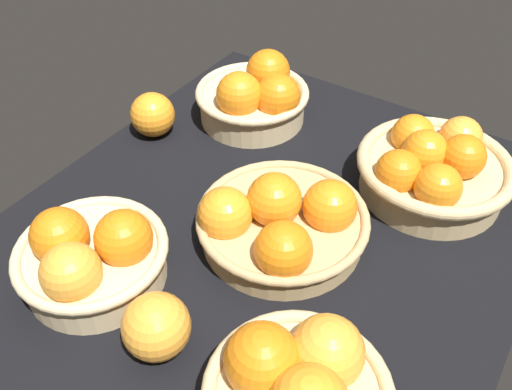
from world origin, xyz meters
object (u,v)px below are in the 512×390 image
basket_far_left (433,168)px  loose_orange_back_gap (157,327)px  basket_near_right (91,256)px  basket_center (281,221)px  basket_near_left (256,97)px  loose_orange_front_gap (153,115)px  basket_far_right (298,389)px

basket_far_left → loose_orange_back_gap: 48.45cm
basket_near_right → loose_orange_back_gap: size_ratio=2.46×
basket_center → loose_orange_back_gap: bearing=-7.2°
basket_near_left → loose_orange_front_gap: basket_near_left is taller
basket_center → loose_orange_back_gap: size_ratio=3.01×
basket_far_left → basket_near_right: 52.38cm
basket_far_left → loose_orange_front_gap: 48.60cm
basket_far_right → basket_center: size_ratio=0.82×
basket_near_right → loose_orange_front_gap: basket_near_right is taller
basket_near_right → basket_near_left: basket_near_left is taller
loose_orange_front_gap → loose_orange_back_gap: (33.37, 30.09, 0.17)cm
basket_near_left → loose_orange_back_gap: size_ratio=2.51×
loose_orange_front_gap → basket_near_right: bearing=27.9°
basket_near_right → loose_orange_back_gap: 14.51cm
basket_near_left → loose_orange_front_gap: (13.68, -12.98, -1.00)cm
basket_near_right → loose_orange_front_gap: (-30.14, -15.95, -0.70)cm
basket_near_right → basket_near_left: 43.92cm
basket_far_left → basket_near_left: 34.15cm
basket_far_left → basket_near_left: size_ratio=1.16×
loose_orange_front_gap → loose_orange_back_gap: loose_orange_back_gap is taller
basket_far_left → basket_center: size_ratio=0.97×
basket_far_right → basket_center: (-21.13, -15.04, -0.95)cm
basket_far_right → loose_orange_front_gap: bearing=-123.1°
basket_far_left → basket_near_right: (42.13, -31.13, -0.19)cm
basket_near_right → basket_center: bearing=139.4°
basket_far_right → loose_orange_front_gap: basket_far_right is taller
basket_far_left → basket_center: (22.20, -14.07, -0.97)cm
basket_far_left → loose_orange_back_gap: size_ratio=2.93×
basket_near_right → loose_orange_front_gap: bearing=-152.1°
basket_far_left → basket_near_left: bearing=-92.8°
basket_far_right → basket_near_right: bearing=-92.1°
basket_far_right → basket_near_right: size_ratio=1.01×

